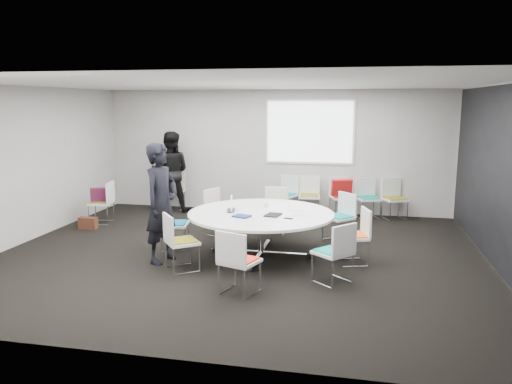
% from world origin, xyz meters
% --- Properties ---
extents(room_shell, '(8.08, 7.08, 2.88)m').
position_xyz_m(room_shell, '(0.09, 0.00, 1.40)').
color(room_shell, black).
rests_on(room_shell, ground).
extents(conference_table, '(2.39, 2.39, 0.73)m').
position_xyz_m(conference_table, '(0.36, 0.03, 0.56)').
color(conference_table, silver).
rests_on(conference_table, ground).
extents(projection_screen, '(1.90, 0.03, 1.35)m').
position_xyz_m(projection_screen, '(0.80, 3.46, 1.85)').
color(projection_screen, white).
rests_on(projection_screen, room_shell).
extents(chair_ring_a, '(0.56, 0.57, 0.88)m').
position_xyz_m(chair_ring_a, '(1.86, -0.10, 0.28)').
color(chair_ring_a, silver).
rests_on(chair_ring_a, ground).
extents(chair_ring_b, '(0.64, 0.64, 0.88)m').
position_xyz_m(chair_ring_b, '(1.59, 1.16, 0.28)').
color(chair_ring_b, silver).
rests_on(chair_ring_b, ground).
extents(chair_ring_c, '(0.48, 0.47, 0.88)m').
position_xyz_m(chair_ring_c, '(0.34, 1.49, 0.28)').
color(chair_ring_c, silver).
rests_on(chair_ring_c, ground).
extents(chair_ring_d, '(0.59, 0.60, 0.88)m').
position_xyz_m(chair_ring_d, '(-0.66, 1.15, 0.28)').
color(chair_ring_d, silver).
rests_on(chair_ring_d, ground).
extents(chair_ring_e, '(0.52, 0.53, 0.88)m').
position_xyz_m(chair_ring_e, '(-1.17, 0.06, 0.28)').
color(chair_ring_e, silver).
rests_on(chair_ring_e, ground).
extents(chair_ring_f, '(0.64, 0.64, 0.88)m').
position_xyz_m(chair_ring_f, '(-0.67, -0.95, 0.28)').
color(chair_ring_f, silver).
rests_on(chair_ring_f, ground).
extents(chair_ring_g, '(0.58, 0.57, 0.88)m').
position_xyz_m(chair_ring_g, '(0.40, -1.69, 0.28)').
color(chair_ring_g, silver).
rests_on(chair_ring_g, ground).
extents(chair_ring_h, '(0.64, 0.64, 0.88)m').
position_xyz_m(chair_ring_h, '(1.60, -1.03, 0.28)').
color(chair_ring_h, silver).
rests_on(chair_ring_h, ground).
extents(chair_back_a, '(0.59, 0.59, 0.88)m').
position_xyz_m(chair_back_a, '(0.31, 3.14, 0.28)').
color(chair_back_a, silver).
rests_on(chair_back_a, ground).
extents(chair_back_b, '(0.50, 0.49, 0.88)m').
position_xyz_m(chair_back_b, '(0.85, 3.12, 0.28)').
color(chair_back_b, silver).
rests_on(chair_back_b, ground).
extents(chair_back_c, '(0.59, 0.59, 0.88)m').
position_xyz_m(chair_back_c, '(1.56, 3.16, 0.28)').
color(chair_back_c, silver).
rests_on(chair_back_c, ground).
extents(chair_back_d, '(0.59, 0.58, 0.88)m').
position_xyz_m(chair_back_d, '(2.14, 3.12, 0.28)').
color(chair_back_d, silver).
rests_on(chair_back_d, ground).
extents(chair_back_e, '(0.60, 0.60, 0.88)m').
position_xyz_m(chair_back_e, '(2.70, 3.16, 0.28)').
color(chair_back_e, silver).
rests_on(chair_back_e, ground).
extents(chair_spare_left, '(0.52, 0.53, 0.88)m').
position_xyz_m(chair_spare_left, '(-3.32, 1.52, 0.28)').
color(chair_spare_left, silver).
rests_on(chair_spare_left, ground).
extents(chair_person_back, '(0.47, 0.46, 0.88)m').
position_xyz_m(chair_person_back, '(-2.35, 3.12, 0.28)').
color(chair_person_back, silver).
rests_on(chair_person_back, ground).
extents(person_main, '(0.61, 0.78, 1.90)m').
position_xyz_m(person_main, '(-1.12, -0.59, 0.95)').
color(person_main, black).
rests_on(person_main, ground).
extents(person_back, '(1.03, 0.88, 1.86)m').
position_xyz_m(person_back, '(-2.35, 2.96, 0.93)').
color(person_back, black).
rests_on(person_back, ground).
extents(laptop, '(0.26, 0.35, 0.03)m').
position_xyz_m(laptop, '(-0.10, 0.04, 0.74)').
color(laptop, '#333338').
rests_on(laptop, conference_table).
extents(laptop_lid, '(0.08, 0.30, 0.22)m').
position_xyz_m(laptop_lid, '(-0.14, 0.05, 0.86)').
color(laptop_lid, silver).
rests_on(laptop_lid, conference_table).
extents(notebook_black, '(0.27, 0.33, 0.02)m').
position_xyz_m(notebook_black, '(0.59, -0.15, 0.74)').
color(notebook_black, black).
rests_on(notebook_black, conference_table).
extents(tablet_folio, '(0.31, 0.27, 0.03)m').
position_xyz_m(tablet_folio, '(0.12, -0.35, 0.74)').
color(tablet_folio, navy).
rests_on(tablet_folio, conference_table).
extents(papers_right, '(0.36, 0.31, 0.00)m').
position_xyz_m(papers_right, '(0.90, 0.39, 0.73)').
color(papers_right, white).
rests_on(papers_right, conference_table).
extents(papers_front, '(0.32, 0.25, 0.00)m').
position_xyz_m(papers_front, '(1.02, -0.01, 0.73)').
color(papers_front, silver).
rests_on(papers_front, conference_table).
extents(cup, '(0.08, 0.08, 0.09)m').
position_xyz_m(cup, '(0.36, 0.43, 0.78)').
color(cup, white).
rests_on(cup, conference_table).
extents(phone, '(0.16, 0.11, 0.01)m').
position_xyz_m(phone, '(0.87, -0.32, 0.73)').
color(phone, black).
rests_on(phone, conference_table).
extents(maroon_bag, '(0.42, 0.31, 0.28)m').
position_xyz_m(maroon_bag, '(-3.34, 1.51, 0.62)').
color(maroon_bag, '#4F1530').
rests_on(maroon_bag, chair_spare_left).
extents(brown_bag, '(0.37, 0.17, 0.24)m').
position_xyz_m(brown_bag, '(-3.38, 1.03, 0.12)').
color(brown_bag, '#472517').
rests_on(brown_bag, ground).
extents(red_jacket, '(0.47, 0.29, 0.36)m').
position_xyz_m(red_jacket, '(1.57, 2.94, 0.70)').
color(red_jacket, '#B11515').
rests_on(red_jacket, chair_back_c).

